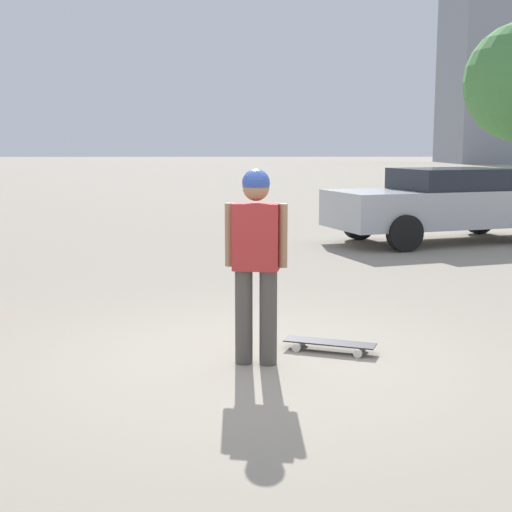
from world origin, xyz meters
name	(u,v)px	position (x,y,z in m)	size (l,w,h in m)	color
ground_plane	(256,363)	(0.00, 0.00, 0.00)	(220.00, 220.00, 0.00)	gray
person	(256,253)	(0.00, 0.00, 0.96)	(0.26, 0.52, 1.67)	#4C4742
skateboard	(330,344)	(0.35, -0.68, 0.07)	(0.48, 0.85, 0.09)	#232328
car_parked_near	(447,203)	(7.73, -3.88, 0.75)	(3.07, 4.91, 1.42)	#ADB2B7
building_block_distant	(492,18)	(69.11, -25.75, 14.72)	(10.77, 8.21, 29.44)	gray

